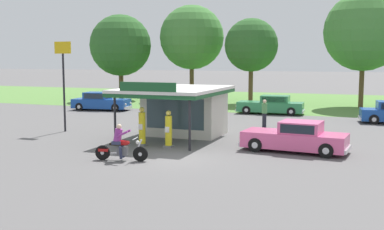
{
  "coord_description": "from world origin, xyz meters",
  "views": [
    {
      "loc": [
        8.06,
        -18.9,
        4.32
      ],
      "look_at": [
        -0.76,
        4.21,
        1.4
      ],
      "focal_mm": 44.48,
      "sensor_mm": 36.0,
      "label": 1
    }
  ],
  "objects": [
    {
      "name": "bystander_admiring_sedan",
      "position": [
        1.69,
        10.7,
        0.94
      ],
      "size": [
        0.34,
        0.34,
        1.77
      ],
      "color": "black",
      "rests_on": "ground"
    },
    {
      "name": "tree_oak_right",
      "position": [
        -9.97,
        28.14,
        6.49
      ],
      "size": [
        6.73,
        6.73,
        9.95
      ],
      "color": "brown",
      "rests_on": "ground"
    },
    {
      "name": "grass_verge_strip",
      "position": [
        0.0,
        30.0,
        0.0
      ],
      "size": [
        120.0,
        24.0,
        0.01
      ],
      "primitive_type": "cube",
      "color": "#56843D",
      "rests_on": "ground"
    },
    {
      "name": "ground_plane",
      "position": [
        0.0,
        0.0,
        0.0
      ],
      "size": [
        300.0,
        300.0,
        0.0
      ],
      "primitive_type": "plane",
      "color": "#5B5959"
    },
    {
      "name": "gas_pump_offside",
      "position": [
        -1.23,
        2.22,
        0.83
      ],
      "size": [
        0.44,
        0.44,
        1.83
      ],
      "color": "slate",
      "rests_on": "ground"
    },
    {
      "name": "tree_oak_distant_spare",
      "position": [
        -3.14,
        26.32,
        5.57
      ],
      "size": [
        5.13,
        5.13,
        8.22
      ],
      "color": "brown",
      "rests_on": "ground"
    },
    {
      "name": "parked_car_back_row_far_right",
      "position": [
        -6.48,
        17.79,
        0.68
      ],
      "size": [
        5.32,
        2.22,
        1.5
      ],
      "color": "red",
      "rests_on": "ground"
    },
    {
      "name": "roadside_pole_sign",
      "position": [
        -9.11,
        4.74,
        3.6
      ],
      "size": [
        1.1,
        0.12,
        5.34
      ],
      "color": "black",
      "rests_on": "ground"
    },
    {
      "name": "parked_car_back_row_left",
      "position": [
        -13.52,
        15.87,
        0.7
      ],
      "size": [
        5.12,
        2.41,
        1.52
      ],
      "color": "#19479E",
      "rests_on": "ground"
    },
    {
      "name": "parked_car_back_row_far_left",
      "position": [
        0.6,
        18.23,
        0.68
      ],
      "size": [
        5.38,
        2.07,
        1.47
      ],
      "color": "#2D844C",
      "rests_on": "ground"
    },
    {
      "name": "service_station_kiosk",
      "position": [
        -1.95,
        5.8,
        1.64
      ],
      "size": [
        4.91,
        6.6,
        3.23
      ],
      "color": "beige",
      "rests_on": "ground"
    },
    {
      "name": "tree_oak_far_right",
      "position": [
        6.99,
        26.37,
        6.51
      ],
      "size": [
        6.96,
        6.96,
        10.2
      ],
      "color": "brown",
      "rests_on": "ground"
    },
    {
      "name": "motorcycle_with_rider",
      "position": [
        -1.9,
        -1.36,
        0.65
      ],
      "size": [
        2.31,
        0.74,
        1.58
      ],
      "color": "black",
      "rests_on": "ground"
    },
    {
      "name": "tree_oak_centre",
      "position": [
        -17.08,
        25.65,
        5.66
      ],
      "size": [
        6.46,
        6.46,
        8.99
      ],
      "color": "brown",
      "rests_on": "ground"
    },
    {
      "name": "gas_pump_nearside",
      "position": [
        -2.68,
        2.22,
        0.89
      ],
      "size": [
        0.44,
        0.44,
        1.94
      ],
      "color": "slate",
      "rests_on": "ground"
    },
    {
      "name": "featured_classic_sedan",
      "position": [
        4.77,
        3.32,
        0.65
      ],
      "size": [
        5.08,
        2.24,
        1.45
      ],
      "color": "#E55993",
      "rests_on": "ground"
    }
  ]
}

